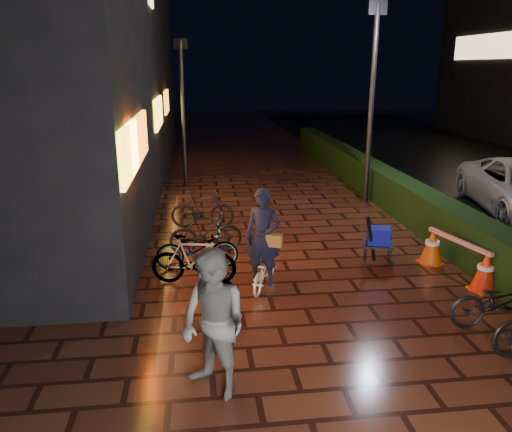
{
  "coord_description": "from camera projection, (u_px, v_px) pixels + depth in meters",
  "views": [
    {
      "loc": [
        -2.34,
        -7.0,
        3.98
      ],
      "look_at": [
        -1.18,
        2.5,
        1.1
      ],
      "focal_mm": 35.0,
      "sensor_mm": 36.0,
      "label": 1
    }
  ],
  "objects": [
    {
      "name": "parked_bikes_storefront",
      "position": [
        200.0,
        235.0,
        10.77
      ],
      "size": [
        1.93,
        4.11,
        0.97
      ],
      "color": "black",
      "rests_on": "ground"
    },
    {
      "name": "ground",
      "position": [
        347.0,
        323.0,
        8.07
      ],
      "size": [
        80.0,
        80.0,
        0.0
      ],
      "primitive_type": "plane",
      "color": "#381911",
      "rests_on": "ground"
    },
    {
      "name": "hedge",
      "position": [
        374.0,
        180.0,
        15.91
      ],
      "size": [
        0.7,
        20.0,
        1.0
      ],
      "primitive_type": "cube",
      "color": "black",
      "rests_on": "ground"
    },
    {
      "name": "bystander_person",
      "position": [
        214.0,
        324.0,
        6.08
      ],
      "size": [
        1.16,
        1.18,
        1.92
      ],
      "primitive_type": "imported",
      "rotation": [
        0.0,
        0.0,
        -0.85
      ],
      "color": "#5B5A5D",
      "rests_on": "ground"
    },
    {
      "name": "cyclist",
      "position": [
        263.0,
        252.0,
        9.12
      ],
      "size": [
        0.96,
        1.41,
        1.92
      ],
      "color": "white",
      "rests_on": "ground"
    },
    {
      "name": "lamp_post_sf",
      "position": [
        183.0,
        108.0,
        16.38
      ],
      "size": [
        0.45,
        0.25,
        4.82
      ],
      "color": "black",
      "rests_on": "ground"
    },
    {
      "name": "traffic_barrier",
      "position": [
        457.0,
        258.0,
        9.77
      ],
      "size": [
        0.87,
        1.89,
        0.77
      ],
      "color": "red",
      "rests_on": "ground"
    },
    {
      "name": "cart_assembly",
      "position": [
        378.0,
        238.0,
        10.26
      ],
      "size": [
        0.77,
        0.65,
        1.15
      ],
      "color": "black",
      "rests_on": "ground"
    },
    {
      "name": "lamp_post_hedge",
      "position": [
        372.0,
        96.0,
        14.36
      ],
      "size": [
        0.55,
        0.16,
        5.71
      ],
      "color": "black",
      "rests_on": "ground"
    }
  ]
}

